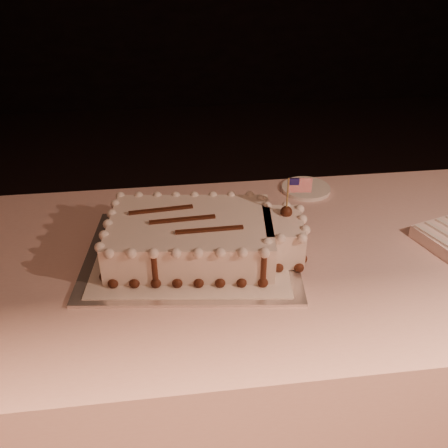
{
  "coord_description": "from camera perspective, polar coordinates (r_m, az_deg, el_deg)",
  "views": [
    {
      "loc": [
        -0.43,
        -0.39,
        1.46
      ],
      "look_at": [
        -0.3,
        0.62,
        0.84
      ],
      "focal_mm": 40.0,
      "sensor_mm": 36.0,
      "label": 1
    }
  ],
  "objects": [
    {
      "name": "sheet_cake",
      "position": [
        1.2,
        -2.49,
        -1.46
      ],
      "size": [
        0.5,
        0.32,
        0.19
      ],
      "color": "white",
      "rests_on": "doily"
    },
    {
      "name": "side_plate",
      "position": [
        1.54,
        9.34,
        4.02
      ],
      "size": [
        0.15,
        0.15,
        0.01
      ],
      "primitive_type": "cylinder",
      "color": "white",
      "rests_on": "banquet_table"
    },
    {
      "name": "banquet_table",
      "position": [
        1.53,
        11.75,
        -14.39
      ],
      "size": [
        2.4,
        0.8,
        0.75
      ],
      "primitive_type": "cube",
      "color": "beige",
      "rests_on": "ground"
    },
    {
      "name": "doily",
      "position": [
        1.23,
        -3.72,
        -3.31
      ],
      "size": [
        0.5,
        0.4,
        0.0
      ],
      "primitive_type": "cube",
      "rotation": [
        0.0,
        0.0,
        -0.12
      ],
      "color": "white",
      "rests_on": "cake_board"
    },
    {
      "name": "cake_board",
      "position": [
        1.23,
        -3.71,
        -3.5
      ],
      "size": [
        0.56,
        0.44,
        0.01
      ],
      "primitive_type": "cube",
      "rotation": [
        0.0,
        0.0,
        -0.12
      ],
      "color": "silver",
      "rests_on": "banquet_table"
    }
  ]
}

